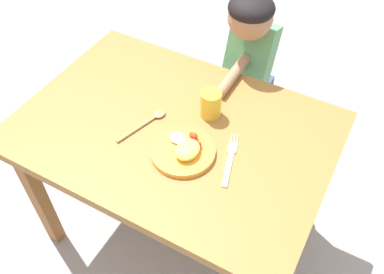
{
  "coord_description": "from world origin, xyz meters",
  "views": [
    {
      "loc": [
        0.56,
        -0.88,
        1.83
      ],
      "look_at": [
        0.09,
        -0.03,
        0.74
      ],
      "focal_mm": 38.93,
      "sensor_mm": 36.0,
      "label": 1
    }
  ],
  "objects_px": {
    "plate": "(184,150)",
    "spoon": "(150,120)",
    "fork": "(230,160)",
    "person": "(247,81)",
    "drinking_cup": "(211,104)"
  },
  "relations": [
    {
      "from": "plate",
      "to": "spoon",
      "type": "xyz_separation_m",
      "value": [
        -0.19,
        0.07,
        -0.01
      ]
    },
    {
      "from": "spoon",
      "to": "plate",
      "type": "bearing_deg",
      "value": -94.42
    },
    {
      "from": "fork",
      "to": "spoon",
      "type": "xyz_separation_m",
      "value": [
        -0.34,
        0.03,
        0.0
      ]
    },
    {
      "from": "fork",
      "to": "spoon",
      "type": "height_order",
      "value": "spoon"
    },
    {
      "from": "plate",
      "to": "spoon",
      "type": "height_order",
      "value": "plate"
    },
    {
      "from": "spoon",
      "to": "person",
      "type": "height_order",
      "value": "person"
    },
    {
      "from": "fork",
      "to": "spoon",
      "type": "bearing_deg",
      "value": 69.24
    },
    {
      "from": "spoon",
      "to": "drinking_cup",
      "type": "xyz_separation_m",
      "value": [
        0.18,
        0.14,
        0.05
      ]
    },
    {
      "from": "fork",
      "to": "person",
      "type": "height_order",
      "value": "person"
    },
    {
      "from": "plate",
      "to": "person",
      "type": "bearing_deg",
      "value": 91.85
    },
    {
      "from": "plate",
      "to": "fork",
      "type": "bearing_deg",
      "value": 16.46
    },
    {
      "from": "fork",
      "to": "drinking_cup",
      "type": "xyz_separation_m",
      "value": [
        -0.16,
        0.17,
        0.05
      ]
    },
    {
      "from": "fork",
      "to": "drinking_cup",
      "type": "relative_size",
      "value": 2.2
    },
    {
      "from": "spoon",
      "to": "drinking_cup",
      "type": "distance_m",
      "value": 0.23
    },
    {
      "from": "fork",
      "to": "person",
      "type": "bearing_deg",
      "value": 0.73
    }
  ]
}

